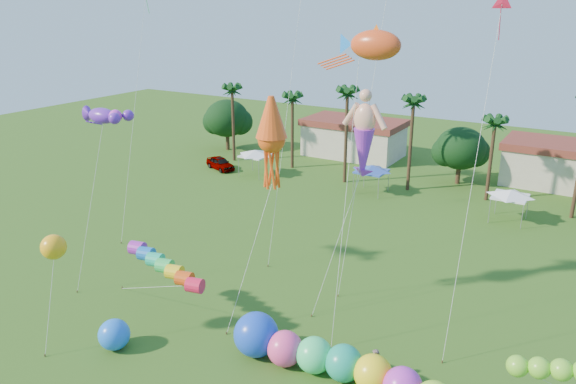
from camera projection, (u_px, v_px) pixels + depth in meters
The scene contains 15 objects.
tree_line at pixel (483, 151), 59.04m from camera, with size 69.46×8.91×11.00m.
buildings_row at pixel (436, 151), 67.89m from camera, with size 35.00×7.00×4.00m.
tent_row at pixel (369, 169), 57.97m from camera, with size 31.00×4.00×0.60m.
car_a at pixel (220, 163), 67.51m from camera, with size 1.78×4.44×1.51m, color #4C4C54.
spectator_b at pixel (375, 365), 29.86m from camera, with size 0.85×0.66×1.74m, color #A68C8A.
caterpillar_inflatable at pixel (329, 361), 29.84m from camera, with size 12.61×2.82×2.57m.
blue_ball at pixel (114, 335), 32.47m from camera, with size 1.83×1.83×1.83m, color #1B6DFA.
rainbow_tube at pixel (173, 279), 33.58m from camera, with size 10.16×2.49×3.93m.
green_worm at pixel (517, 366), 26.55m from camera, with size 9.83×2.21×3.46m.
orange_ball_kite at pixel (54, 247), 31.36m from camera, with size 1.63×2.48×6.89m.
merman_kite at pixel (364, 140), 35.64m from camera, with size 2.62×5.60×13.58m.
fish_kite at pixel (375, 45), 30.39m from camera, with size 4.59×5.36×17.87m.
squid_kite at pixel (272, 139), 34.03m from camera, with size 2.12×5.71×14.02m.
lobster_kite at pixel (102, 116), 37.84m from camera, with size 4.49×5.34×12.66m.
delta_kite_red at pixel (501, 10), 29.16m from camera, with size 1.18×5.06×19.73m.
Camera 1 is at (15.43, -15.70, 19.18)m, focal length 35.00 mm.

